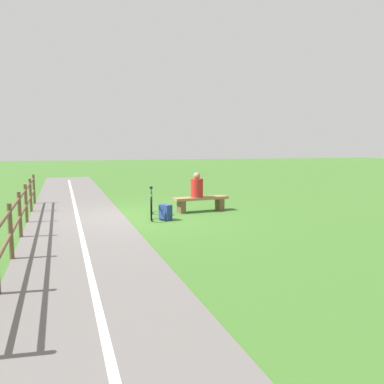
{
  "coord_description": "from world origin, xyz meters",
  "views": [
    {
      "loc": [
        1.12,
        10.46,
        2.01
      ],
      "look_at": [
        -1.25,
        1.47,
        0.85
      ],
      "focal_mm": 35.61,
      "sensor_mm": 36.0,
      "label": 1
    }
  ],
  "objects_px": {
    "backpack": "(165,213)",
    "bench": "(201,201)",
    "bicycle": "(151,204)",
    "person_seated": "(197,187)"
  },
  "relations": [
    {
      "from": "person_seated",
      "to": "backpack",
      "type": "relative_size",
      "value": 1.79
    },
    {
      "from": "bicycle",
      "to": "backpack",
      "type": "distance_m",
      "value": 0.66
    },
    {
      "from": "person_seated",
      "to": "backpack",
      "type": "bearing_deg",
      "value": 33.65
    },
    {
      "from": "bench",
      "to": "bicycle",
      "type": "height_order",
      "value": "bicycle"
    },
    {
      "from": "backpack",
      "to": "bench",
      "type": "bearing_deg",
      "value": -140.83
    },
    {
      "from": "bicycle",
      "to": "backpack",
      "type": "xyz_separation_m",
      "value": [
        -0.28,
        0.58,
        -0.14
      ]
    },
    {
      "from": "bench",
      "to": "bicycle",
      "type": "relative_size",
      "value": 1.0
    },
    {
      "from": "person_seated",
      "to": "backpack",
      "type": "xyz_separation_m",
      "value": [
        1.16,
        1.04,
        -0.55
      ]
    },
    {
      "from": "bench",
      "to": "bicycle",
      "type": "distance_m",
      "value": 1.65
    },
    {
      "from": "bicycle",
      "to": "bench",
      "type": "bearing_deg",
      "value": 115.83
    }
  ]
}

